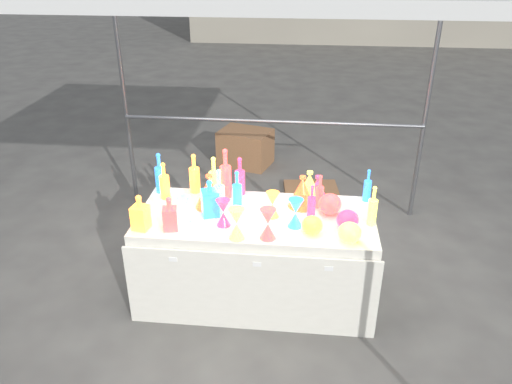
# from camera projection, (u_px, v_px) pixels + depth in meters

# --- Properties ---
(ground) EXTENTS (80.00, 80.00, 0.00)m
(ground) POSITION_uv_depth(u_px,v_px,m) (256.00, 294.00, 4.14)
(ground) COLOR slate
(ground) RESTS_ON ground
(display_table) EXTENTS (1.84, 0.83, 0.75)m
(display_table) POSITION_uv_depth(u_px,v_px,m) (256.00, 257.00, 3.96)
(display_table) COLOR white
(display_table) RESTS_ON ground
(cardboard_box_closed) EXTENTS (0.74, 0.62, 0.46)m
(cardboard_box_closed) POSITION_uv_depth(u_px,v_px,m) (245.00, 148.00, 6.43)
(cardboard_box_closed) COLOR #8F6240
(cardboard_box_closed) RESTS_ON ground
(cardboard_box_flat) EXTENTS (0.66, 0.50, 0.05)m
(cardboard_box_flat) POSITION_uv_depth(u_px,v_px,m) (311.00, 190.00, 5.80)
(cardboard_box_flat) COLOR #8F6240
(cardboard_box_flat) RESTS_ON ground
(bottle_0) EXTENTS (0.11, 0.11, 0.34)m
(bottle_0) POSITION_uv_depth(u_px,v_px,m) (194.00, 173.00, 4.09)
(bottle_0) COLOR red
(bottle_0) RESTS_ON display_table
(bottle_1) EXTENTS (0.08, 0.08, 0.35)m
(bottle_1) POSITION_uv_depth(u_px,v_px,m) (160.00, 173.00, 4.08)
(bottle_1) COLOR #18863A
(bottle_1) RESTS_ON display_table
(bottle_2) EXTENTS (0.10, 0.10, 0.42)m
(bottle_2) POSITION_uv_depth(u_px,v_px,m) (226.00, 173.00, 3.99)
(bottle_2) COLOR orange
(bottle_2) RESTS_ON display_table
(bottle_3) EXTENTS (0.10, 0.10, 0.33)m
(bottle_3) POSITION_uv_depth(u_px,v_px,m) (240.00, 176.00, 4.05)
(bottle_3) COLOR #1B34A2
(bottle_3) RESTS_ON display_table
(bottle_4) EXTENTS (0.09, 0.09, 0.36)m
(bottle_4) POSITION_uv_depth(u_px,v_px,m) (214.00, 178.00, 3.99)
(bottle_4) COLOR #125F75
(bottle_4) RESTS_ON display_table
(bottle_5) EXTENTS (0.10, 0.10, 0.38)m
(bottle_5) POSITION_uv_depth(u_px,v_px,m) (219.00, 193.00, 3.73)
(bottle_5) COLOR #BE2677
(bottle_5) RESTS_ON display_table
(bottle_6) EXTENTS (0.09, 0.09, 0.31)m
(bottle_6) POSITION_uv_depth(u_px,v_px,m) (164.00, 180.00, 3.99)
(bottle_6) COLOR red
(bottle_6) RESTS_ON display_table
(bottle_7) EXTENTS (0.09, 0.09, 0.32)m
(bottle_7) POSITION_uv_depth(u_px,v_px,m) (237.00, 190.00, 3.83)
(bottle_7) COLOR #18863A
(bottle_7) RESTS_ON display_table
(decanter_0) EXTENTS (0.13, 0.13, 0.27)m
(decanter_0) POSITION_uv_depth(u_px,v_px,m) (140.00, 212.00, 3.57)
(decanter_0) COLOR red
(decanter_0) RESTS_ON display_table
(decanter_1) EXTENTS (0.12, 0.12, 0.26)m
(decanter_1) POSITION_uv_depth(u_px,v_px,m) (170.00, 213.00, 3.57)
(decanter_1) COLOR orange
(decanter_1) RESTS_ON display_table
(decanter_2) EXTENTS (0.16, 0.16, 0.29)m
(decanter_2) POSITION_uv_depth(u_px,v_px,m) (210.00, 198.00, 3.75)
(decanter_2) COLOR #18863A
(decanter_2) RESTS_ON display_table
(hourglass_0) EXTENTS (0.13, 0.13, 0.23)m
(hourglass_0) POSITION_uv_depth(u_px,v_px,m) (268.00, 224.00, 3.46)
(hourglass_0) COLOR orange
(hourglass_0) RESTS_ON display_table
(hourglass_1) EXTENTS (0.11, 0.11, 0.21)m
(hourglass_1) POSITION_uv_depth(u_px,v_px,m) (223.00, 213.00, 3.63)
(hourglass_1) COLOR #1B34A2
(hourglass_1) RESTS_ON display_table
(hourglass_2) EXTENTS (0.15, 0.15, 0.23)m
(hourglass_2) POSITION_uv_depth(u_px,v_px,m) (237.00, 224.00, 3.46)
(hourglass_2) COLOR #125F75
(hourglass_2) RESTS_ON display_table
(hourglass_3) EXTENTS (0.13, 0.13, 0.21)m
(hourglass_3) POSITION_uv_depth(u_px,v_px,m) (184.00, 210.00, 3.66)
(hourglass_3) COLOR #BE2677
(hourglass_3) RESTS_ON display_table
(hourglass_4) EXTENTS (0.11, 0.11, 0.20)m
(hourglass_4) POSITION_uv_depth(u_px,v_px,m) (273.00, 205.00, 3.74)
(hourglass_4) COLOR red
(hourglass_4) RESTS_ON display_table
(hourglass_5) EXTENTS (0.11, 0.11, 0.22)m
(hourglass_5) POSITION_uv_depth(u_px,v_px,m) (296.00, 213.00, 3.61)
(hourglass_5) COLOR #18863A
(hourglass_5) RESTS_ON display_table
(globe_0) EXTENTS (0.16, 0.16, 0.12)m
(globe_0) POSITION_uv_depth(u_px,v_px,m) (312.00, 226.00, 3.54)
(globe_0) COLOR red
(globe_0) RESTS_ON display_table
(globe_1) EXTENTS (0.17, 0.17, 0.13)m
(globe_1) POSITION_uv_depth(u_px,v_px,m) (350.00, 234.00, 3.44)
(globe_1) COLOR #125F75
(globe_1) RESTS_ON display_table
(globe_2) EXTENTS (0.20, 0.20, 0.14)m
(globe_2) POSITION_uv_depth(u_px,v_px,m) (330.00, 205.00, 3.80)
(globe_2) COLOR orange
(globe_2) RESTS_ON display_table
(globe_3) EXTENTS (0.17, 0.17, 0.13)m
(globe_3) POSITION_uv_depth(u_px,v_px,m) (348.00, 221.00, 3.60)
(globe_3) COLOR #1B34A2
(globe_3) RESTS_ON display_table
(lampshade_0) EXTENTS (0.29, 0.29, 0.28)m
(lampshade_0) POSITION_uv_depth(u_px,v_px,m) (210.00, 191.00, 3.87)
(lampshade_0) COLOR gold
(lampshade_0) RESTS_ON display_table
(lampshade_1) EXTENTS (0.26, 0.26, 0.26)m
(lampshade_1) POSITION_uv_depth(u_px,v_px,m) (302.00, 191.00, 3.88)
(lampshade_1) COLOR gold
(lampshade_1) RESTS_ON display_table
(lampshade_2) EXTENTS (0.23, 0.23, 0.22)m
(lampshade_2) POSITION_uv_depth(u_px,v_px,m) (317.00, 189.00, 3.96)
(lampshade_2) COLOR #1B34A2
(lampshade_2) RESTS_ON display_table
(lampshade_3) EXTENTS (0.22, 0.22, 0.26)m
(lampshade_3) POSITION_uv_depth(u_px,v_px,m) (309.00, 186.00, 3.96)
(lampshade_3) COLOR #125F75
(lampshade_3) RESTS_ON display_table
(bottle_8) EXTENTS (0.08, 0.08, 0.27)m
(bottle_8) POSITION_uv_depth(u_px,v_px,m) (368.00, 185.00, 3.96)
(bottle_8) COLOR #18863A
(bottle_8) RESTS_ON display_table
(bottle_9) EXTENTS (0.07, 0.07, 0.28)m
(bottle_9) POSITION_uv_depth(u_px,v_px,m) (320.00, 191.00, 3.86)
(bottle_9) COLOR orange
(bottle_9) RESTS_ON display_table
(bottle_10) EXTENTS (0.06, 0.06, 0.28)m
(bottle_10) POSITION_uv_depth(u_px,v_px,m) (312.00, 202.00, 3.70)
(bottle_10) COLOR #1B34A2
(bottle_10) RESTS_ON display_table
(bottle_11) EXTENTS (0.07, 0.07, 0.31)m
(bottle_11) POSITION_uv_depth(u_px,v_px,m) (373.00, 205.00, 3.62)
(bottle_11) COLOR #125F75
(bottle_11) RESTS_ON display_table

